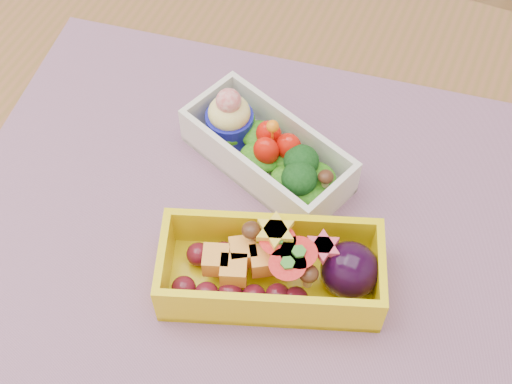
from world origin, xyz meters
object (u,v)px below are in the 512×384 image
at_px(placemat, 246,217).
at_px(table, 223,275).
at_px(bento_yellow, 276,269).
at_px(bento_white, 267,150).

bearing_deg(placemat, table, -137.46).
relative_size(placemat, bento_yellow, 2.64).
xyz_separation_m(table, bento_yellow, (0.07, -0.04, 0.13)).
xyz_separation_m(table, bento_white, (0.01, 0.08, 0.12)).
distance_m(table, bento_yellow, 0.15).
bearing_deg(table, bento_yellow, -26.57).
distance_m(table, placemat, 0.10).
height_order(placemat, bento_white, bento_white).
bearing_deg(placemat, bento_yellow, -46.39).
relative_size(placemat, bento_white, 2.96).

